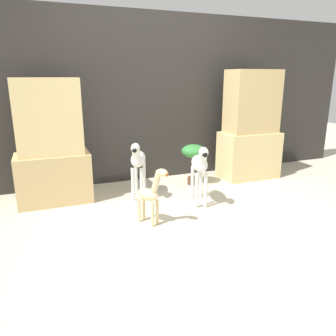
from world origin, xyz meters
TOP-DOWN VIEW (x-y plane):
  - ground_plane at (0.00, 0.00)m, footprint 14.00×14.00m
  - wall_back at (0.00, 1.51)m, footprint 6.40×0.08m
  - rock_pillar_left at (-1.31, 1.01)m, footprint 0.80×0.45m
  - rock_pillar_right at (1.31, 1.01)m, footprint 0.80×0.45m
  - zebra_right at (0.20, 0.34)m, footprint 0.29×0.55m
  - zebra_left at (-0.38, 0.78)m, footprint 0.33×0.55m
  - giraffe_figurine at (-0.48, 0.03)m, footprint 0.27×0.36m
  - potted_palm_front at (0.43, 0.99)m, footprint 0.31×0.31m

SIDE VIEW (x-z plane):
  - ground_plane at x=0.00m, z-range 0.00..0.00m
  - giraffe_figurine at x=-0.48m, z-range 0.02..0.61m
  - potted_palm_front at x=0.43m, z-range 0.14..0.68m
  - zebra_right at x=0.20m, z-range 0.11..0.80m
  - zebra_left at x=-0.38m, z-range 0.11..0.80m
  - rock_pillar_left at x=-1.31m, z-range -0.06..1.33m
  - rock_pillar_right at x=1.31m, z-range -0.06..1.42m
  - wall_back at x=0.00m, z-range 0.00..2.20m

